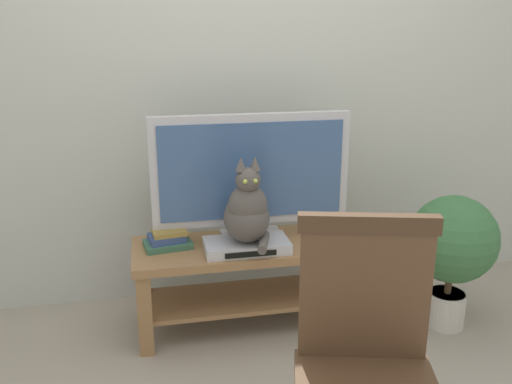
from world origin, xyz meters
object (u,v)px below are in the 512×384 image
wooden_chair (366,354)px  potted_plant (453,245)px  tv (252,174)px  book_stack (168,240)px  cat (247,211)px  media_box (247,246)px  tv_stand (254,267)px

wooden_chair → potted_plant: bearing=47.9°
tv → book_stack: size_ratio=4.04×
cat → potted_plant: cat is taller
book_stack → potted_plant: (1.45, -0.27, -0.04)m
wooden_chair → tv: bearing=94.9°
cat → book_stack: bearing=159.7°
tv → cat: tv is taller
media_box → cat: 0.19m
media_box → potted_plant: size_ratio=0.58×
book_stack → tv: bearing=3.3°
tv_stand → cat: 0.37m
wooden_chair → book_stack: size_ratio=3.91×
tv → media_box: bearing=-110.2°
tv_stand → potted_plant: potted_plant is taller
tv_stand → media_box: (-0.06, -0.09, 0.16)m
wooden_chair → book_stack: bearing=113.8°
media_box → cat: cat is taller
book_stack → tv_stand: bearing=-4.9°
tv_stand → potted_plant: bearing=-12.8°
tv_stand → book_stack: (-0.44, 0.04, 0.18)m
tv_stand → potted_plant: 1.04m
media_box → book_stack: size_ratio=1.66×
tv → cat: size_ratio=2.33×
tv → potted_plant: (1.01, -0.29, -0.36)m
wooden_chair → book_stack: 1.38m
tv_stand → tv: size_ratio=1.22×
tv_stand → media_box: size_ratio=2.95×
tv_stand → tv: tv is taller
tv_stand → wooden_chair: size_ratio=1.26×
media_box → tv: bearing=69.8°
tv_stand → wooden_chair: (0.11, -1.22, 0.24)m
wooden_chair → media_box: bearing=98.5°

